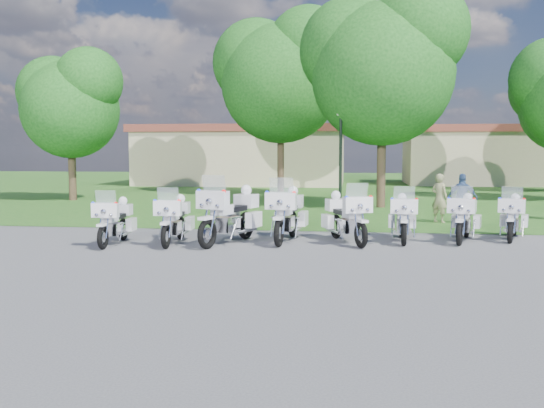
# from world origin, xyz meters

# --- Properties ---
(ground) EXTENTS (100.00, 100.00, 0.00)m
(ground) POSITION_xyz_m (0.00, 0.00, 0.00)
(ground) COLOR #4D4D51
(ground) RESTS_ON ground
(grass_lawn) EXTENTS (100.00, 48.00, 0.01)m
(grass_lawn) POSITION_xyz_m (0.00, 27.00, 0.00)
(grass_lawn) COLOR #28621F
(grass_lawn) RESTS_ON ground
(motorcycle_0) EXTENTS (0.74, 2.09, 1.40)m
(motorcycle_0) POSITION_xyz_m (-4.25, -0.04, 0.59)
(motorcycle_0) COLOR black
(motorcycle_0) RESTS_ON ground
(motorcycle_1) EXTENTS (0.78, 2.19, 1.47)m
(motorcycle_1) POSITION_xyz_m (-2.79, 0.28, 0.61)
(motorcycle_1) COLOR black
(motorcycle_1) RESTS_ON ground
(motorcycle_2) EXTENTS (1.40, 2.53, 1.77)m
(motorcycle_2) POSITION_xyz_m (-1.39, 0.51, 0.74)
(motorcycle_2) COLOR black
(motorcycle_2) RESTS_ON ground
(motorcycle_3) EXTENTS (0.96, 2.52, 1.69)m
(motorcycle_3) POSITION_xyz_m (0.00, 1.05, 0.71)
(motorcycle_3) COLOR black
(motorcycle_3) RESTS_ON ground
(motorcycle_4) EXTENTS (1.32, 2.20, 1.57)m
(motorcycle_4) POSITION_xyz_m (1.52, 1.01, 0.66)
(motorcycle_4) COLOR black
(motorcycle_4) RESTS_ON ground
(motorcycle_5) EXTENTS (0.76, 2.19, 1.47)m
(motorcycle_5) POSITION_xyz_m (2.98, 1.48, 0.61)
(motorcycle_5) COLOR black
(motorcycle_5) RESTS_ON ground
(motorcycle_6) EXTENTS (1.11, 2.15, 1.48)m
(motorcycle_6) POSITION_xyz_m (4.57, 1.67, 0.62)
(motorcycle_6) COLOR black
(motorcycle_6) RESTS_ON ground
(motorcycle_7) EXTENTS (1.11, 2.07, 1.44)m
(motorcycle_7) POSITION_xyz_m (5.92, 2.18, 0.60)
(motorcycle_7) COLOR black
(motorcycle_7) RESTS_ON ground
(lamp_post) EXTENTS (0.44, 0.44, 4.11)m
(lamp_post) POSITION_xyz_m (1.20, 9.58, 3.11)
(lamp_post) COLOR black
(lamp_post) RESTS_ON ground
(tree_0) EXTENTS (5.35, 4.56, 7.13)m
(tree_0) POSITION_xyz_m (-11.58, 12.79, 4.72)
(tree_0) COLOR #38281C
(tree_0) RESTS_ON ground
(tree_1) EXTENTS (7.35, 6.27, 9.80)m
(tree_1) POSITION_xyz_m (-2.19, 17.64, 6.49)
(tree_1) COLOR #38281C
(tree_1) RESTS_ON ground
(tree_2) EXTENTS (6.83, 5.83, 9.10)m
(tree_2) POSITION_xyz_m (2.80, 11.02, 6.03)
(tree_2) COLOR #38281C
(tree_2) RESTS_ON ground
(building_west) EXTENTS (14.56, 8.32, 4.10)m
(building_west) POSITION_xyz_m (-6.00, 28.00, 2.07)
(building_west) COLOR tan
(building_west) RESTS_ON ground
(building_east) EXTENTS (11.44, 7.28, 4.10)m
(building_east) POSITION_xyz_m (11.00, 30.00, 2.07)
(building_east) COLOR tan
(building_east) RESTS_ON ground
(bystander_a) EXTENTS (0.69, 0.67, 1.60)m
(bystander_a) POSITION_xyz_m (4.49, 5.70, 0.80)
(bystander_a) COLOR #87865B
(bystander_a) RESTS_ON ground
(bystander_c) EXTENTS (1.00, 0.58, 1.61)m
(bystander_c) POSITION_xyz_m (5.22, 5.70, 0.80)
(bystander_c) COLOR #3A588C
(bystander_c) RESTS_ON ground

